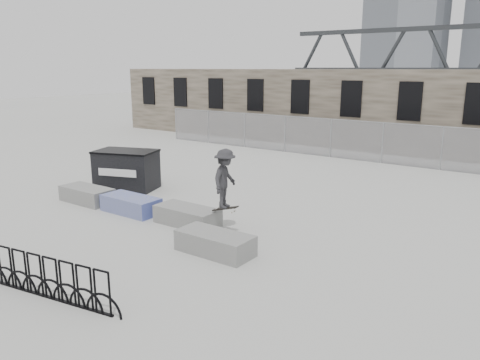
{
  "coord_description": "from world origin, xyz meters",
  "views": [
    {
      "loc": [
        10.26,
        -9.98,
        4.59
      ],
      "look_at": [
        2.3,
        1.14,
        1.3
      ],
      "focal_mm": 35.0,
      "sensor_mm": 36.0,
      "label": 1
    }
  ],
  "objects_px": {
    "planter_far_left": "(87,194)",
    "planter_center_left": "(131,204)",
    "dumpster": "(127,170)",
    "bike_rack": "(28,273)",
    "skateboarder": "(225,179)",
    "planter_center_right": "(187,215)",
    "planter_offset": "(215,242)"
  },
  "relations": [
    {
      "from": "planter_far_left",
      "to": "planter_center_left",
      "type": "distance_m",
      "value": 2.17
    },
    {
      "from": "skateboarder",
      "to": "planter_offset",
      "type": "bearing_deg",
      "value": -164.55
    },
    {
      "from": "planter_far_left",
      "to": "planter_center_left",
      "type": "height_order",
      "value": "same"
    },
    {
      "from": "planter_center_right",
      "to": "dumpster",
      "type": "xyz_separation_m",
      "value": [
        -4.77,
        1.85,
        0.47
      ]
    },
    {
      "from": "dumpster",
      "to": "planter_offset",
      "type": "bearing_deg",
      "value": -43.97
    },
    {
      "from": "dumpster",
      "to": "bike_rack",
      "type": "height_order",
      "value": "dumpster"
    },
    {
      "from": "planter_far_left",
      "to": "dumpster",
      "type": "relative_size",
      "value": 0.76
    },
    {
      "from": "skateboarder",
      "to": "planter_center_left",
      "type": "bearing_deg",
      "value": 82.89
    },
    {
      "from": "planter_offset",
      "to": "dumpster",
      "type": "distance_m",
      "value": 7.52
    },
    {
      "from": "dumpster",
      "to": "bike_rack",
      "type": "distance_m",
      "value": 8.65
    },
    {
      "from": "bike_rack",
      "to": "planter_center_right",
      "type": "bearing_deg",
      "value": 92.62
    },
    {
      "from": "planter_center_left",
      "to": "bike_rack",
      "type": "height_order",
      "value": "bike_rack"
    },
    {
      "from": "planter_offset",
      "to": "bike_rack",
      "type": "xyz_separation_m",
      "value": [
        -1.83,
        -3.95,
        0.15
      ]
    },
    {
      "from": "dumpster",
      "to": "skateboarder",
      "type": "relative_size",
      "value": 1.44
    },
    {
      "from": "planter_center_right",
      "to": "skateboarder",
      "type": "height_order",
      "value": "skateboarder"
    },
    {
      "from": "planter_center_right",
      "to": "dumpster",
      "type": "distance_m",
      "value": 5.14
    },
    {
      "from": "dumpster",
      "to": "skateboarder",
      "type": "height_order",
      "value": "skateboarder"
    },
    {
      "from": "planter_center_right",
      "to": "dumpster",
      "type": "bearing_deg",
      "value": 158.82
    },
    {
      "from": "bike_rack",
      "to": "skateboarder",
      "type": "relative_size",
      "value": 2.67
    },
    {
      "from": "dumpster",
      "to": "planter_center_left",
      "type": "bearing_deg",
      "value": -58.62
    },
    {
      "from": "planter_center_left",
      "to": "skateboarder",
      "type": "xyz_separation_m",
      "value": [
        3.59,
        0.34,
        1.27
      ]
    },
    {
      "from": "planter_far_left",
      "to": "dumpster",
      "type": "height_order",
      "value": "dumpster"
    },
    {
      "from": "bike_rack",
      "to": "skateboarder",
      "type": "distance_m",
      "value": 5.6
    },
    {
      "from": "planter_center_left",
      "to": "planter_offset",
      "type": "relative_size",
      "value": 1.0
    },
    {
      "from": "planter_far_left",
      "to": "dumpster",
      "type": "xyz_separation_m",
      "value": [
        -0.31,
        2.09,
        0.47
      ]
    },
    {
      "from": "planter_far_left",
      "to": "dumpster",
      "type": "distance_m",
      "value": 2.17
    },
    {
      "from": "bike_rack",
      "to": "planter_offset",
      "type": "bearing_deg",
      "value": 65.13
    },
    {
      "from": "planter_center_left",
      "to": "planter_offset",
      "type": "xyz_separation_m",
      "value": [
        4.36,
        -1.09,
        0.0
      ]
    },
    {
      "from": "planter_far_left",
      "to": "planter_offset",
      "type": "distance_m",
      "value": 6.61
    },
    {
      "from": "planter_center_right",
      "to": "planter_offset",
      "type": "distance_m",
      "value": 2.42
    },
    {
      "from": "planter_center_right",
      "to": "planter_center_left",
      "type": "bearing_deg",
      "value": -175.83
    },
    {
      "from": "skateboarder",
      "to": "planter_center_right",
      "type": "bearing_deg",
      "value": 85.12
    }
  ]
}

